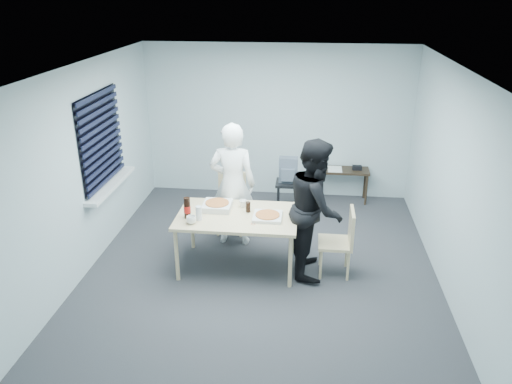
# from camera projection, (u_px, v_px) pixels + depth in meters

# --- Properties ---
(room) EXTENTS (5.00, 5.00, 5.00)m
(room) POSITION_uv_depth(u_px,v_px,m) (104.00, 147.00, 6.71)
(room) COLOR #302F34
(room) RESTS_ON ground
(dining_table) EXTENTS (1.53, 0.97, 0.74)m
(dining_table) POSITION_uv_depth(u_px,v_px,m) (237.00, 219.00, 6.37)
(dining_table) COLOR beige
(dining_table) RESTS_ON ground
(chair_far) EXTENTS (0.42, 0.42, 0.89)m
(chair_far) POSITION_uv_depth(u_px,v_px,m) (231.00, 198.00, 7.45)
(chair_far) COLOR beige
(chair_far) RESTS_ON ground
(chair_right) EXTENTS (0.42, 0.42, 0.89)m
(chair_right) POSITION_uv_depth(u_px,v_px,m) (342.00, 238.00, 6.27)
(chair_right) COLOR beige
(chair_right) RESTS_ON ground
(person_white) EXTENTS (0.65, 0.42, 1.77)m
(person_white) POSITION_uv_depth(u_px,v_px,m) (233.00, 185.00, 6.93)
(person_white) COLOR white
(person_white) RESTS_ON ground
(person_black) EXTENTS (0.47, 0.86, 1.77)m
(person_black) POSITION_uv_depth(u_px,v_px,m) (316.00, 208.00, 6.22)
(person_black) COLOR black
(person_black) RESTS_ON ground
(side_table) EXTENTS (0.85, 0.38, 0.57)m
(side_table) POSITION_uv_depth(u_px,v_px,m) (343.00, 174.00, 8.46)
(side_table) COLOR #342719
(side_table) RESTS_ON ground
(stool) EXTENTS (0.38, 0.38, 0.53)m
(stool) POSITION_uv_depth(u_px,v_px,m) (288.00, 188.00, 8.04)
(stool) COLOR black
(stool) RESTS_ON ground
(backpack) EXTENTS (0.29, 0.22, 0.41)m
(backpack) POSITION_uv_depth(u_px,v_px,m) (288.00, 170.00, 7.91)
(backpack) COLOR slate
(backpack) RESTS_ON stool
(pizza_box_a) EXTENTS (0.37, 0.37, 0.09)m
(pizza_box_a) POSITION_uv_depth(u_px,v_px,m) (217.00, 205.00, 6.52)
(pizza_box_a) COLOR silver
(pizza_box_a) RESTS_ON dining_table
(pizza_box_b) EXTENTS (0.36, 0.36, 0.05)m
(pizza_box_b) POSITION_uv_depth(u_px,v_px,m) (268.00, 216.00, 6.26)
(pizza_box_b) COLOR silver
(pizza_box_b) RESTS_ON dining_table
(mug_a) EXTENTS (0.17, 0.17, 0.10)m
(mug_a) POSITION_uv_depth(u_px,v_px,m) (191.00, 220.00, 6.11)
(mug_a) COLOR white
(mug_a) RESTS_ON dining_table
(mug_b) EXTENTS (0.10, 0.10, 0.09)m
(mug_b) POSITION_uv_depth(u_px,v_px,m) (243.00, 203.00, 6.57)
(mug_b) COLOR white
(mug_b) RESTS_ON dining_table
(cola_glass) EXTENTS (0.07, 0.07, 0.14)m
(cola_glass) POSITION_uv_depth(u_px,v_px,m) (248.00, 207.00, 6.41)
(cola_glass) COLOR black
(cola_glass) RESTS_ON dining_table
(soda_bottle) EXTENTS (0.09, 0.09, 0.27)m
(soda_bottle) POSITION_uv_depth(u_px,v_px,m) (187.00, 208.00, 6.22)
(soda_bottle) COLOR black
(soda_bottle) RESTS_ON dining_table
(plastic_cups) EXTENTS (0.08, 0.08, 0.18)m
(plastic_cups) POSITION_uv_depth(u_px,v_px,m) (199.00, 213.00, 6.18)
(plastic_cups) COLOR silver
(plastic_cups) RESTS_ON dining_table
(rubber_band) EXTENTS (0.06, 0.06, 0.00)m
(rubber_band) POSITION_uv_depth(u_px,v_px,m) (253.00, 224.00, 6.11)
(rubber_band) COLOR red
(rubber_band) RESTS_ON dining_table
(papers) EXTENTS (0.26, 0.34, 0.01)m
(papers) POSITION_uv_depth(u_px,v_px,m) (335.00, 169.00, 8.44)
(papers) COLOR white
(papers) RESTS_ON side_table
(black_box) EXTENTS (0.18, 0.15, 0.07)m
(black_box) POSITION_uv_depth(u_px,v_px,m) (357.00, 168.00, 8.41)
(black_box) COLOR black
(black_box) RESTS_ON side_table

